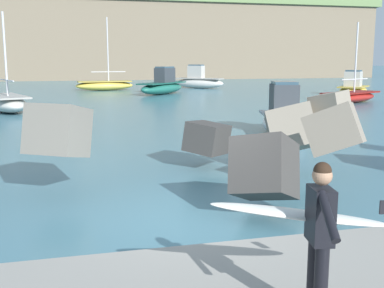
{
  "coord_description": "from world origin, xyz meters",
  "views": [
    {
      "loc": [
        -2.15,
        -8.61,
        3.06
      ],
      "look_at": [
        0.18,
        0.5,
        1.4
      ],
      "focal_mm": 44.91,
      "sensor_mm": 36.0,
      "label": 1
    }
  ],
  "objects_px": {
    "surfer_with_board": "(313,226)",
    "boat_far_right": "(199,81)",
    "boat_near_left": "(105,85)",
    "boat_mid_centre": "(7,103)",
    "boat_near_right": "(351,97)",
    "boat_mid_right": "(284,118)",
    "boat_near_centre": "(353,88)",
    "boat_far_centre": "(163,86)"
  },
  "relations": [
    {
      "from": "boat_mid_centre",
      "to": "boat_far_centre",
      "type": "height_order",
      "value": "boat_mid_centre"
    },
    {
      "from": "boat_mid_right",
      "to": "surfer_with_board",
      "type": "bearing_deg",
      "value": -114.04
    },
    {
      "from": "boat_mid_centre",
      "to": "boat_mid_right",
      "type": "height_order",
      "value": "boat_mid_centre"
    },
    {
      "from": "boat_near_right",
      "to": "boat_mid_right",
      "type": "relative_size",
      "value": 1.25
    },
    {
      "from": "boat_near_left",
      "to": "surfer_with_board",
      "type": "bearing_deg",
      "value": -91.3
    },
    {
      "from": "boat_near_right",
      "to": "boat_mid_centre",
      "type": "height_order",
      "value": "boat_mid_centre"
    },
    {
      "from": "boat_near_right",
      "to": "boat_far_right",
      "type": "height_order",
      "value": "boat_near_right"
    },
    {
      "from": "surfer_with_board",
      "to": "boat_mid_right",
      "type": "xyz_separation_m",
      "value": [
        6.08,
        13.62,
        -0.62
      ]
    },
    {
      "from": "surfer_with_board",
      "to": "boat_mid_right",
      "type": "bearing_deg",
      "value": 65.96
    },
    {
      "from": "surfer_with_board",
      "to": "boat_near_right",
      "type": "distance_m",
      "value": 31.16
    },
    {
      "from": "surfer_with_board",
      "to": "boat_near_left",
      "type": "relative_size",
      "value": 0.3
    },
    {
      "from": "boat_near_left",
      "to": "boat_far_centre",
      "type": "xyz_separation_m",
      "value": [
        4.64,
        -6.56,
        0.23
      ]
    },
    {
      "from": "boat_near_left",
      "to": "boat_far_right",
      "type": "relative_size",
      "value": 1.39
    },
    {
      "from": "surfer_with_board",
      "to": "boat_near_centre",
      "type": "height_order",
      "value": "boat_near_centre"
    },
    {
      "from": "surfer_with_board",
      "to": "boat_mid_right",
      "type": "relative_size",
      "value": 0.45
    },
    {
      "from": "surfer_with_board",
      "to": "boat_near_left",
      "type": "height_order",
      "value": "boat_near_left"
    },
    {
      "from": "boat_far_centre",
      "to": "boat_near_centre",
      "type": "bearing_deg",
      "value": -19.27
    },
    {
      "from": "boat_near_right",
      "to": "boat_far_centre",
      "type": "relative_size",
      "value": 0.99
    },
    {
      "from": "surfer_with_board",
      "to": "boat_far_right",
      "type": "xyz_separation_m",
      "value": [
        11.06,
        45.43,
        -0.48
      ]
    },
    {
      "from": "boat_near_left",
      "to": "boat_near_centre",
      "type": "distance_m",
      "value": 23.59
    },
    {
      "from": "boat_far_right",
      "to": "boat_mid_centre",
      "type": "bearing_deg",
      "value": -130.7
    },
    {
      "from": "boat_near_right",
      "to": "boat_near_left",
      "type": "bearing_deg",
      "value": 131.31
    },
    {
      "from": "surfer_with_board",
      "to": "boat_near_centre",
      "type": "distance_m",
      "value": 38.7
    },
    {
      "from": "surfer_with_board",
      "to": "boat_near_right",
      "type": "height_order",
      "value": "boat_near_right"
    },
    {
      "from": "boat_near_left",
      "to": "boat_mid_centre",
      "type": "distance_m",
      "value": 20.09
    },
    {
      "from": "boat_near_right",
      "to": "boat_far_right",
      "type": "xyz_separation_m",
      "value": [
        -6.01,
        19.38,
        0.36
      ]
    },
    {
      "from": "boat_mid_centre",
      "to": "boat_mid_right",
      "type": "distance_m",
      "value": 16.99
    },
    {
      "from": "boat_far_centre",
      "to": "surfer_with_board",
      "type": "bearing_deg",
      "value": -98.49
    },
    {
      "from": "surfer_with_board",
      "to": "boat_near_right",
      "type": "bearing_deg",
      "value": 56.75
    },
    {
      "from": "boat_near_left",
      "to": "boat_mid_right",
      "type": "xyz_separation_m",
      "value": [
        5.07,
        -30.72,
        0.13
      ]
    },
    {
      "from": "boat_near_right",
      "to": "boat_mid_right",
      "type": "xyz_separation_m",
      "value": [
        -11.0,
        -12.42,
        0.22
      ]
    },
    {
      "from": "boat_near_right",
      "to": "boat_mid_right",
      "type": "height_order",
      "value": "boat_near_right"
    },
    {
      "from": "boat_mid_centre",
      "to": "boat_mid_right",
      "type": "relative_size",
      "value": 1.21
    },
    {
      "from": "boat_mid_right",
      "to": "boat_near_left",
      "type": "bearing_deg",
      "value": 99.38
    },
    {
      "from": "boat_near_left",
      "to": "boat_far_centre",
      "type": "distance_m",
      "value": 8.04
    },
    {
      "from": "boat_mid_right",
      "to": "boat_far_right",
      "type": "height_order",
      "value": "boat_far_right"
    },
    {
      "from": "boat_near_centre",
      "to": "boat_far_right",
      "type": "bearing_deg",
      "value": 127.94
    },
    {
      "from": "boat_near_centre",
      "to": "surfer_with_board",
      "type": "bearing_deg",
      "value": -123.39
    },
    {
      "from": "surfer_with_board",
      "to": "boat_mid_right",
      "type": "distance_m",
      "value": 14.93
    },
    {
      "from": "boat_near_centre",
      "to": "boat_mid_centre",
      "type": "bearing_deg",
      "value": -166.07
    },
    {
      "from": "boat_near_left",
      "to": "boat_mid_right",
      "type": "distance_m",
      "value": 31.13
    },
    {
      "from": "boat_near_right",
      "to": "boat_far_right",
      "type": "distance_m",
      "value": 20.29
    }
  ]
}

